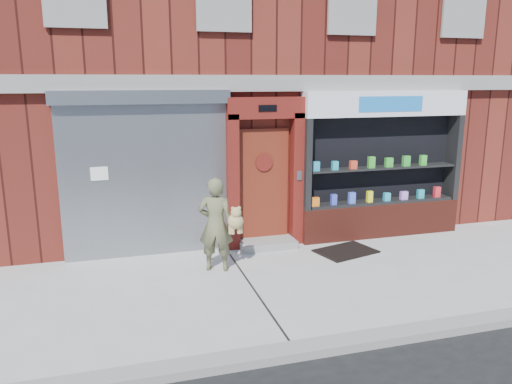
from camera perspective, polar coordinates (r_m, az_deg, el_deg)
name	(u,v)px	position (r m, az deg, el deg)	size (l,w,h in m)	color
ground	(340,275)	(8.63, 9.53, -9.36)	(80.00, 80.00, 0.00)	#9E9E99
curb	(413,333)	(6.92, 17.48, -15.11)	(60.00, 0.30, 0.12)	gray
building	(247,49)	(13.66, -1.09, 16.04)	(12.00, 8.16, 8.00)	#4F1712
shutter_bay	(145,164)	(9.25, -12.55, 3.10)	(3.10, 0.30, 3.04)	gray
red_door_bay	(265,173)	(9.62, 1.04, 2.19)	(1.52, 0.58, 2.90)	#55130E
pharmacy_bay	(381,171)	(10.59, 14.15, 2.32)	(3.50, 0.41, 3.00)	maroon
woman	(217,224)	(8.51, -4.47, -3.68)	(0.78, 0.59, 1.63)	#60603F
doormat	(346,251)	(9.75, 10.22, -6.67)	(1.08, 0.76, 0.03)	black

